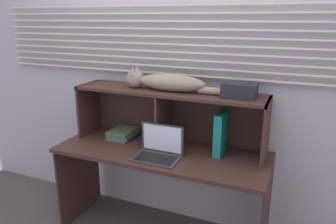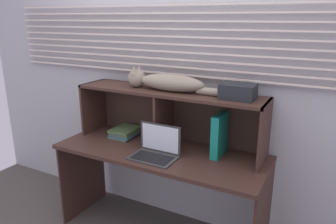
{
  "view_description": "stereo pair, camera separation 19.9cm",
  "coord_description": "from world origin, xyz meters",
  "px_view_note": "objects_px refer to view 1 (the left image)",
  "views": [
    {
      "loc": [
        0.93,
        -1.83,
        1.72
      ],
      "look_at": [
        0.0,
        0.34,
        1.02
      ],
      "focal_mm": 34.23,
      "sensor_mm": 36.0,
      "label": 1
    },
    {
      "loc": [
        1.11,
        -1.75,
        1.72
      ],
      "look_at": [
        0.0,
        0.34,
        1.02
      ],
      "focal_mm": 34.23,
      "sensor_mm": 36.0,
      "label": 2
    }
  ],
  "objects_px": {
    "laptop": "(158,150)",
    "book_stack": "(123,133)",
    "storage_box": "(240,90)",
    "cat": "(166,82)",
    "binder_upright": "(221,133)"
  },
  "relations": [
    {
      "from": "laptop",
      "to": "storage_box",
      "type": "xyz_separation_m",
      "value": [
        0.51,
        0.24,
        0.44
      ]
    },
    {
      "from": "laptop",
      "to": "book_stack",
      "type": "height_order",
      "value": "laptop"
    },
    {
      "from": "laptop",
      "to": "book_stack",
      "type": "xyz_separation_m",
      "value": [
        -0.44,
        0.25,
        -0.02
      ]
    },
    {
      "from": "cat",
      "to": "binder_upright",
      "type": "distance_m",
      "value": 0.56
    },
    {
      "from": "laptop",
      "to": "book_stack",
      "type": "distance_m",
      "value": 0.5
    },
    {
      "from": "binder_upright",
      "to": "laptop",
      "type": "bearing_deg",
      "value": -148.04
    },
    {
      "from": "laptop",
      "to": "storage_box",
      "type": "bearing_deg",
      "value": 25.73
    },
    {
      "from": "book_stack",
      "to": "laptop",
      "type": "bearing_deg",
      "value": -29.17
    },
    {
      "from": "storage_box",
      "to": "laptop",
      "type": "bearing_deg",
      "value": -154.27
    },
    {
      "from": "cat",
      "to": "book_stack",
      "type": "distance_m",
      "value": 0.61
    },
    {
      "from": "binder_upright",
      "to": "cat",
      "type": "bearing_deg",
      "value": -180.0
    },
    {
      "from": "cat",
      "to": "storage_box",
      "type": "distance_m",
      "value": 0.55
    },
    {
      "from": "cat",
      "to": "book_stack",
      "type": "height_order",
      "value": "cat"
    },
    {
      "from": "binder_upright",
      "to": "book_stack",
      "type": "relative_size",
      "value": 1.27
    },
    {
      "from": "cat",
      "to": "book_stack",
      "type": "relative_size",
      "value": 3.69
    }
  ]
}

